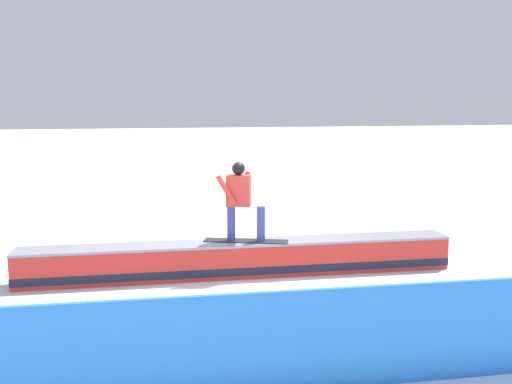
% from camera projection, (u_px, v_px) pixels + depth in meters
% --- Properties ---
extents(ground_plane, '(120.00, 120.00, 0.00)m').
position_uv_depth(ground_plane, '(241.00, 275.00, 9.65)').
color(ground_plane, white).
extents(grind_box, '(7.38, 0.94, 0.59)m').
position_uv_depth(grind_box, '(241.00, 260.00, 9.61)').
color(grind_box, red).
rests_on(grind_box, ground_plane).
extents(snowboarder, '(1.44, 0.74, 1.36)m').
position_uv_depth(snowboarder, '(241.00, 199.00, 9.47)').
color(snowboarder, '#202528').
rests_on(snowboarder, grind_box).
extents(safety_fence, '(13.61, 0.71, 1.08)m').
position_uv_depth(safety_fence, '(315.00, 340.00, 5.70)').
color(safety_fence, '#2B7BE1').
rests_on(safety_fence, ground_plane).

